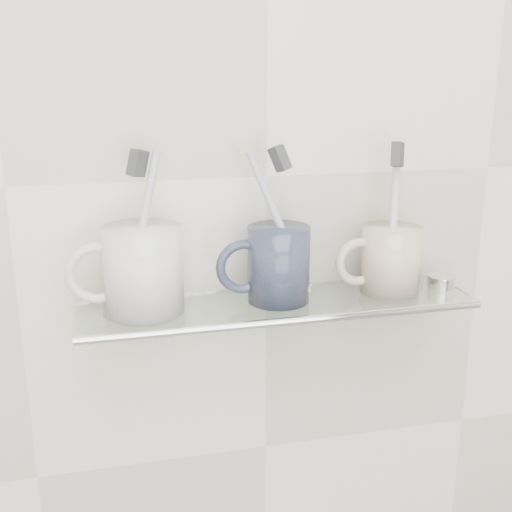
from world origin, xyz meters
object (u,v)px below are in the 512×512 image
object	(u,v)px
shelf_glass	(278,305)
mug_center	(279,264)
mug_right	(391,260)
mug_left	(143,270)

from	to	relation	value
shelf_glass	mug_center	bearing A→B (deg)	76.16
mug_center	mug_right	size ratio (longest dim) A/B	1.11
mug_left	mug_center	xyz separation A→B (m)	(0.17, 0.00, -0.00)
mug_left	mug_right	xyz separation A→B (m)	(0.32, 0.00, -0.01)
mug_right	shelf_glass	bearing A→B (deg)	-174.72
mug_left	mug_right	bearing A→B (deg)	-14.27
mug_left	mug_right	distance (m)	0.32
mug_left	mug_center	bearing A→B (deg)	-14.27
shelf_glass	mug_left	distance (m)	0.18
shelf_glass	mug_left	size ratio (longest dim) A/B	4.71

